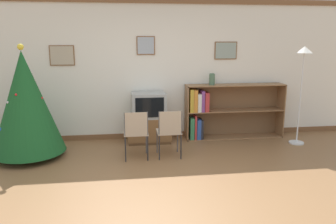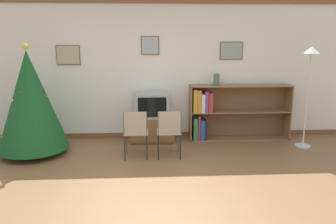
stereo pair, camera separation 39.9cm
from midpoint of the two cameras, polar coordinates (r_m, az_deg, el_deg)
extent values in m
plane|color=brown|center=(4.36, -3.71, -14.08)|extent=(24.00, 24.00, 0.00)
cube|color=silver|center=(6.46, -5.44, 7.21)|extent=(8.44, 0.08, 2.70)
cube|color=brown|center=(6.41, -5.67, 18.81)|extent=(8.44, 0.03, 0.10)
cube|color=brown|center=(6.65, -5.18, -4.05)|extent=(8.44, 0.03, 0.10)
cube|color=brown|center=(6.52, -19.68, 9.25)|extent=(0.45, 0.02, 0.37)
cube|color=tan|center=(6.51, -19.70, 9.25)|extent=(0.41, 0.01, 0.34)
cube|color=brown|center=(6.38, -5.72, 11.45)|extent=(0.35, 0.02, 0.35)
cube|color=#9EA8B2|center=(6.37, -5.72, 11.45)|extent=(0.31, 0.01, 0.31)
cube|color=brown|center=(6.62, 8.31, 10.55)|extent=(0.45, 0.02, 0.35)
cube|color=gray|center=(6.61, 8.33, 10.54)|extent=(0.41, 0.01, 0.31)
cylinder|color=maroon|center=(6.12, -24.53, -6.69)|extent=(0.36, 0.36, 0.10)
cone|color=#195123|center=(5.90, -25.32, 1.51)|extent=(1.17, 1.17, 1.68)
sphere|color=yellow|center=(5.82, -26.16, 10.14)|extent=(0.10, 0.10, 0.10)
sphere|color=red|center=(5.69, -26.79, 2.70)|extent=(0.04, 0.04, 0.04)
sphere|color=red|center=(5.97, -25.84, 6.05)|extent=(0.06, 0.06, 0.06)
sphere|color=#1E4CB2|center=(5.89, -28.85, -2.68)|extent=(0.06, 0.06, 0.06)
sphere|color=red|center=(6.03, -26.99, 3.45)|extent=(0.04, 0.04, 0.04)
sphere|color=red|center=(5.80, -22.98, 2.22)|extent=(0.04, 0.04, 0.04)
sphere|color=#1E4CB2|center=(6.27, -28.48, -3.07)|extent=(0.04, 0.04, 0.04)
sphere|color=silver|center=(5.82, -27.89, 1.47)|extent=(0.05, 0.05, 0.05)
cube|color=brown|center=(6.41, -5.12, -4.93)|extent=(0.80, 0.47, 0.05)
cube|color=brown|center=(6.34, -5.16, -2.84)|extent=(0.83, 0.49, 0.44)
cube|color=#9E9E99|center=(6.24, -5.25, 1.19)|extent=(0.64, 0.47, 0.47)
cube|color=black|center=(6.00, -5.15, 0.74)|extent=(0.52, 0.01, 0.37)
cube|color=tan|center=(5.48, -7.69, -3.62)|extent=(0.40, 0.40, 0.02)
cube|color=tan|center=(5.24, -7.75, -2.13)|extent=(0.35, 0.02, 0.38)
cylinder|color=#4C4C51|center=(5.72, -9.43, -5.28)|extent=(0.02, 0.02, 0.42)
cylinder|color=#4C4C51|center=(5.72, -5.81, -5.17)|extent=(0.02, 0.02, 0.42)
cylinder|color=#4C4C51|center=(5.38, -9.55, -6.45)|extent=(0.02, 0.02, 0.42)
cylinder|color=#4C4C51|center=(5.38, -5.69, -6.34)|extent=(0.02, 0.02, 0.42)
cylinder|color=#4C4C51|center=(5.32, -9.62, -4.44)|extent=(0.02, 0.02, 0.82)
cylinder|color=#4C4C51|center=(5.32, -5.74, -4.33)|extent=(0.02, 0.02, 0.82)
cube|color=tan|center=(5.50, -1.95, -3.43)|extent=(0.40, 0.40, 0.02)
cube|color=tan|center=(5.27, -1.76, -1.95)|extent=(0.35, 0.02, 0.38)
cylinder|color=#4C4C51|center=(5.73, -3.91, -5.11)|extent=(0.02, 0.02, 0.42)
cylinder|color=#4C4C51|center=(5.76, -0.32, -4.98)|extent=(0.02, 0.02, 0.42)
cylinder|color=#4C4C51|center=(5.39, -3.66, -6.28)|extent=(0.02, 0.02, 0.42)
cylinder|color=#4C4C51|center=(5.42, 0.16, -6.13)|extent=(0.02, 0.02, 0.42)
cylinder|color=#4C4C51|center=(5.33, -3.69, -4.27)|extent=(0.02, 0.02, 0.82)
cylinder|color=#4C4C51|center=(5.36, 0.16, -4.13)|extent=(0.02, 0.02, 0.82)
cube|color=olive|center=(6.42, 1.46, -0.11)|extent=(0.02, 0.36, 1.08)
cube|color=olive|center=(6.99, 17.47, 0.36)|extent=(0.02, 0.36, 1.08)
cube|color=olive|center=(6.55, 9.98, 4.66)|extent=(1.97, 0.36, 0.02)
cube|color=olive|center=(6.77, 9.64, -4.24)|extent=(1.97, 0.36, 0.02)
cube|color=olive|center=(6.64, 9.81, 0.32)|extent=(1.93, 0.36, 0.02)
cube|color=brown|center=(6.80, 9.38, 0.45)|extent=(1.97, 0.01, 1.08)
cube|color=#337547|center=(6.45, 2.34, -2.87)|extent=(0.08, 0.22, 0.43)
cube|color=#B73333|center=(6.44, 2.95, -2.67)|extent=(0.04, 0.20, 0.48)
cube|color=#2D4C93|center=(6.51, 3.46, -2.91)|extent=(0.08, 0.29, 0.39)
cube|color=#232328|center=(6.52, 4.00, -2.91)|extent=(0.04, 0.29, 0.38)
cube|color=gold|center=(6.36, 2.17, 2.07)|extent=(0.07, 0.31, 0.44)
cube|color=orange|center=(6.33, 2.91, 1.97)|extent=(0.07, 0.22, 0.43)
cube|color=silver|center=(6.35, 3.59, 1.63)|extent=(0.07, 0.22, 0.35)
cube|color=#7A3D7F|center=(6.38, 4.16, 1.92)|extent=(0.06, 0.25, 0.41)
cube|color=#B73333|center=(6.41, 4.83, 1.81)|extent=(0.08, 0.28, 0.37)
cylinder|color=#47664C|center=(6.43, 5.91, 5.67)|extent=(0.11, 0.11, 0.21)
torus|color=#47664C|center=(6.41, 5.93, 6.60)|extent=(0.10, 0.10, 0.02)
cylinder|color=silver|center=(6.68, 19.87, -5.05)|extent=(0.28, 0.28, 0.03)
cylinder|color=silver|center=(6.48, 20.43, 2.15)|extent=(0.03, 0.03, 1.68)
cone|color=white|center=(6.39, 21.06, 10.10)|extent=(0.28, 0.28, 0.12)
camera|label=1|loc=(0.20, -92.11, -0.48)|focal=35.00mm
camera|label=2|loc=(0.20, 87.89, 0.48)|focal=35.00mm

